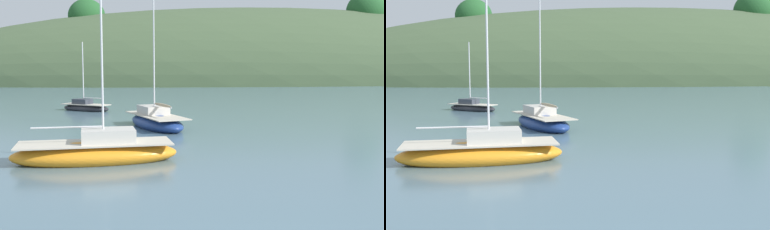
% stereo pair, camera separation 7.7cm
% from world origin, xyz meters
% --- Properties ---
extents(far_shoreline_hill, '(150.00, 36.00, 33.21)m').
position_xyz_m(far_shoreline_hill, '(25.07, 89.97, 0.09)').
color(far_shoreline_hill, '#425638').
rests_on(far_shoreline_hill, ground).
extents(sailboat_teal_outer, '(4.39, 7.32, 8.55)m').
position_xyz_m(sailboat_teal_outer, '(-1.90, 23.72, 0.42)').
color(sailboat_teal_outer, navy).
rests_on(sailboat_teal_outer, ground).
extents(sailboat_navy_dinghy, '(4.85, 4.03, 6.14)m').
position_xyz_m(sailboat_navy_dinghy, '(-7.46, 35.51, 0.31)').
color(sailboat_navy_dinghy, '#232328').
rests_on(sailboat_navy_dinghy, ground).
extents(sailboat_red_portside, '(7.25, 3.00, 8.62)m').
position_xyz_m(sailboat_red_portside, '(-5.01, 13.00, 0.42)').
color(sailboat_red_portside, orange).
rests_on(sailboat_red_portside, ground).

